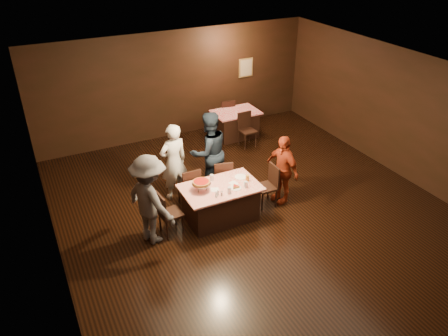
{
  "coord_description": "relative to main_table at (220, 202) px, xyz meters",
  "views": [
    {
      "loc": [
        -4.08,
        -6.13,
        5.49
      ],
      "look_at": [
        -0.53,
        0.96,
        1.0
      ],
      "focal_mm": 35.0,
      "sensor_mm": 36.0,
      "label": 1
    }
  ],
  "objects": [
    {
      "name": "room",
      "position": [
        0.77,
        -0.65,
        1.75
      ],
      "size": [
        10.0,
        10.04,
        3.02
      ],
      "color": "black",
      "rests_on": "ground"
    },
    {
      "name": "main_table",
      "position": [
        0.0,
        0.0,
        0.0
      ],
      "size": [
        1.6,
        1.0,
        0.77
      ],
      "primitive_type": "cube",
      "color": "#B6170C",
      "rests_on": "ground"
    },
    {
      "name": "back_table",
      "position": [
        2.17,
        3.43,
        0.0
      ],
      "size": [
        1.3,
        0.9,
        0.77
      ],
      "primitive_type": "cube",
      "color": "red",
      "rests_on": "ground"
    },
    {
      "name": "chair_far_left",
      "position": [
        -0.4,
        0.75,
        0.09
      ],
      "size": [
        0.43,
        0.43,
        0.95
      ],
      "primitive_type": "cube",
      "rotation": [
        0.0,
        0.0,
        3.17
      ],
      "color": "black",
      "rests_on": "ground"
    },
    {
      "name": "chair_far_right",
      "position": [
        0.4,
        0.75,
        0.09
      ],
      "size": [
        0.5,
        0.5,
        0.95
      ],
      "primitive_type": "cube",
      "rotation": [
        0.0,
        0.0,
        2.92
      ],
      "color": "black",
      "rests_on": "ground"
    },
    {
      "name": "chair_end_left",
      "position": [
        -1.1,
        0.0,
        0.09
      ],
      "size": [
        0.45,
        0.45,
        0.95
      ],
      "primitive_type": "cube",
      "rotation": [
        0.0,
        0.0,
        1.65
      ],
      "color": "black",
      "rests_on": "ground"
    },
    {
      "name": "chair_end_right",
      "position": [
        1.1,
        0.0,
        0.09
      ],
      "size": [
        0.43,
        0.43,
        0.95
      ],
      "primitive_type": "cube",
      "rotation": [
        0.0,
        0.0,
        -1.6
      ],
      "color": "black",
      "rests_on": "ground"
    },
    {
      "name": "chair_back_near",
      "position": [
        2.17,
        2.73,
        0.09
      ],
      "size": [
        0.44,
        0.44,
        0.95
      ],
      "primitive_type": "cube",
      "rotation": [
        0.0,
        0.0,
        0.04
      ],
      "color": "black",
      "rests_on": "ground"
    },
    {
      "name": "chair_back_far",
      "position": [
        2.17,
        4.03,
        0.09
      ],
      "size": [
        0.48,
        0.48,
        0.95
      ],
      "primitive_type": "cube",
      "rotation": [
        0.0,
        0.0,
        3.0
      ],
      "color": "black",
      "rests_on": "ground"
    },
    {
      "name": "diner_white_jacket",
      "position": [
        -0.55,
        1.21,
        0.51
      ],
      "size": [
        0.71,
        0.52,
        1.78
      ],
      "primitive_type": "imported",
      "rotation": [
        0.0,
        0.0,
        3.29
      ],
      "color": "silver",
      "rests_on": "ground"
    },
    {
      "name": "diner_navy_hoodie",
      "position": [
        0.29,
        1.17,
        0.57
      ],
      "size": [
        0.98,
        0.79,
        1.91
      ],
      "primitive_type": "imported",
      "rotation": [
        0.0,
        0.0,
        3.22
      ],
      "color": "black",
      "rests_on": "ground"
    },
    {
      "name": "diner_grey_knit",
      "position": [
        -1.5,
        -0.05,
        0.54
      ],
      "size": [
        1.09,
        1.36,
        1.84
      ],
      "primitive_type": "imported",
      "rotation": [
        0.0,
        0.0,
        1.96
      ],
      "color": "#504F53",
      "rests_on": "ground"
    },
    {
      "name": "diner_red_shirt",
      "position": [
        1.51,
        0.01,
        0.41
      ],
      "size": [
        0.53,
        0.98,
        1.58
      ],
      "primitive_type": "imported",
      "rotation": [
        0.0,
        0.0,
        -1.4
      ],
      "color": "#9D3118",
      "rests_on": "ground"
    },
    {
      "name": "pizza_stand",
      "position": [
        -0.4,
        0.05,
        0.57
      ],
      "size": [
        0.38,
        0.38,
        0.22
      ],
      "color": "black",
      "rests_on": "main_table"
    },
    {
      "name": "plate_with_slice",
      "position": [
        0.25,
        -0.18,
        0.41
      ],
      "size": [
        0.25,
        0.25,
        0.06
      ],
      "color": "white",
      "rests_on": "main_table"
    },
    {
      "name": "plate_empty",
      "position": [
        0.55,
        0.15,
        0.39
      ],
      "size": [
        0.25,
        0.25,
        0.01
      ],
      "primitive_type": "cylinder",
      "color": "white",
      "rests_on": "main_table"
    },
    {
      "name": "glass_front_left",
      "position": [
        0.05,
        -0.3,
        0.46
      ],
      "size": [
        0.08,
        0.08,
        0.14
      ],
      "primitive_type": "cylinder",
      "color": "silver",
      "rests_on": "main_table"
    },
    {
      "name": "glass_front_right",
      "position": [
        0.45,
        -0.25,
        0.46
      ],
      "size": [
        0.08,
        0.08,
        0.14
      ],
      "primitive_type": "cylinder",
      "color": "silver",
      "rests_on": "main_table"
    },
    {
      "name": "glass_amber",
      "position": [
        0.6,
        -0.05,
        0.46
      ],
      "size": [
        0.08,
        0.08,
        0.14
      ],
      "primitive_type": "cylinder",
      "color": "#BF7F26",
      "rests_on": "main_table"
    },
    {
      "name": "glass_back",
      "position": [
        -0.05,
        0.3,
        0.46
      ],
      "size": [
        0.08,
        0.08,
        0.14
      ],
      "primitive_type": "cylinder",
      "color": "silver",
      "rests_on": "main_table"
    },
    {
      "name": "condiments",
      "position": [
        -0.18,
        -0.28,
        0.43
      ],
      "size": [
        0.17,
        0.1,
        0.09
      ],
      "color": "silver",
      "rests_on": "main_table"
    },
    {
      "name": "napkin_center",
      "position": [
        0.3,
        0.0,
        0.39
      ],
      "size": [
        0.19,
        0.19,
        0.01
      ],
      "primitive_type": "cube",
      "rotation": [
        0.0,
        0.0,
        0.21
      ],
      "color": "white",
      "rests_on": "main_table"
    },
    {
      "name": "napkin_left",
      "position": [
        -0.15,
        -0.05,
        0.39
      ],
      "size": [
        0.21,
        0.21,
        0.01
      ],
      "primitive_type": "cube",
      "rotation": [
        0.0,
        0.0,
        -0.35
      ],
      "color": "white",
      "rests_on": "main_table"
    }
  ]
}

